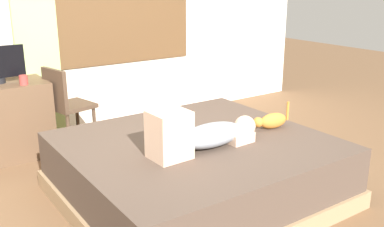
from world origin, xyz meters
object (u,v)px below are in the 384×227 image
at_px(cup, 24,80).
at_px(person_lying, 201,134).
at_px(desk, 0,121).
at_px(cat, 271,121).
at_px(bed, 196,169).
at_px(chair_by_desk, 65,103).

bearing_deg(cup, person_lying, -65.14).
bearing_deg(desk, cat, -46.79).
height_order(cat, desk, desk).
bearing_deg(bed, person_lying, -112.73).
xyz_separation_m(bed, desk, (-1.08, 1.75, 0.13)).
bearing_deg(cat, cup, 132.61).
bearing_deg(cup, cat, -47.39).
bearing_deg(bed, cat, -10.43).
bearing_deg(desk, bed, -58.32).
bearing_deg(cup, desk, 138.00).
bearing_deg(chair_by_desk, cup, 179.74).
relative_size(person_lying, chair_by_desk, 1.09).
bearing_deg(cat, chair_by_desk, 125.01).
xyz_separation_m(desk, chair_by_desk, (0.58, -0.19, 0.14)).
height_order(cat, cup, cup).
xyz_separation_m(person_lying, desk, (-1.01, 1.91, -0.23)).
height_order(person_lying, desk, person_lying).
distance_m(bed, desk, 2.06).
relative_size(desk, cup, 10.02).
height_order(desk, cup, cup).
relative_size(bed, person_lying, 2.11).
xyz_separation_m(bed, cup, (-0.86, 1.55, 0.55)).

